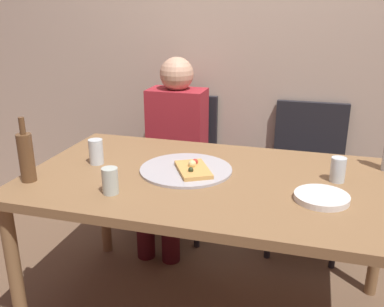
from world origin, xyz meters
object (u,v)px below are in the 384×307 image
Objects in this scene: tumbler_far at (96,152)px; guest_in_sweater at (173,144)px; pizza_slice_last at (193,169)px; wine_glass at (338,170)px; tumbler_near at (110,181)px; plate_stack at (322,197)px; pizza_tray at (186,169)px; wine_bottle at (26,156)px; dining_table at (214,192)px; chair_left at (180,155)px; chair_right at (307,167)px.

guest_in_sweater is (0.15, 0.71, -0.17)m from tumbler_far.
pizza_slice_last is at bearing 0.03° from tumbler_far.
tumbler_near is at bearing -156.72° from wine_glass.
plate_stack is at bearing -7.01° from tumbler_far.
pizza_tray is 1.50× the size of wine_bottle.
pizza_slice_last is 1.21× the size of plate_stack.
dining_table is 0.54m from wine_glass.
pizza_tray is at bearing 109.25° from chair_left.
pizza_tray is 1.02m from chair_right.
wine_bottle is 0.33m from tumbler_far.
dining_table is 1.43× the size of guest_in_sweater.
chair_right reaches higher than tumbler_far.
chair_right is (-0.12, 0.77, -0.29)m from wine_glass.
pizza_slice_last is 2.14× the size of tumbler_far.
pizza_tray is 0.44m from tumbler_far.
tumbler_far is 1.10m from wine_glass.
plate_stack is (0.82, 0.17, -0.04)m from tumbler_near.
plate_stack is (0.60, -0.15, 0.01)m from pizza_tray.
pizza_tray is 0.47× the size of chair_right.
chair_left is at bearing 116.44° from dining_table.
pizza_tray is 0.05m from pizza_slice_last.
chair_left reaches higher than dining_table.
guest_in_sweater is at bearing 10.37° from chair_right.
wine_bottle reaches higher than pizza_tray.
wine_bottle reaches higher than tumbler_far.
tumbler_near is (0.40, -0.02, -0.06)m from wine_bottle.
plate_stack is 1.02m from chair_right.
wine_glass is at bearing 15.66° from wine_bottle.
pizza_slice_last is (0.04, -0.03, 0.02)m from pizza_tray.
guest_in_sweater is at bearing 78.13° from tumbler_far.
tumbler_far reaches higher than wine_glass.
guest_in_sweater reaches higher than pizza_tray.
pizza_slice_last is at bearing 48.16° from tumbler_near.
chair_right is (1.15, 1.13, -0.35)m from wine_bottle.
chair_right is at bearing 44.33° from wine_bottle.
guest_in_sweater is at bearing 113.13° from pizza_tray.
wine_bottle is at bearing 71.46° from guest_in_sweater.
tumbler_far reaches higher than plate_stack.
pizza_slice_last is 0.91× the size of wine_bottle.
plate_stack is at bearing 136.78° from guest_in_sweater.
pizza_tray is 0.75m from guest_in_sweater.
dining_table is 0.82m from wine_bottle.
wine_bottle reaches higher than pizza_slice_last.
dining_table is at bearing -1.41° from tumbler_far.
wine_bottle is at bearing -157.59° from pizza_slice_last.
plate_stack is (0.45, -0.11, 0.08)m from dining_table.
pizza_slice_last is 0.48m from tumbler_far.
wine_glass is at bearing 4.51° from tumbler_far.
guest_in_sweater is (-0.33, 0.71, -0.13)m from pizza_slice_last.
pizza_slice_last is (-0.10, 0.01, 0.10)m from dining_table.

